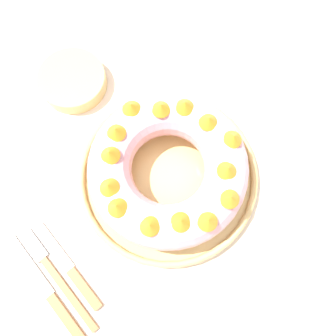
{
  "coord_description": "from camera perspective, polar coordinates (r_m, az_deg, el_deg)",
  "views": [
    {
      "loc": [
        -0.08,
        -0.09,
        1.33
      ],
      "look_at": [
        0.02,
        0.03,
        0.79
      ],
      "focal_mm": 35.0,
      "sensor_mm": 36.0,
      "label": 1
    }
  ],
  "objects": [
    {
      "name": "dining_table",
      "position": [
        0.69,
        0.55,
        -5.78
      ],
      "size": [
        1.42,
        1.23,
        0.73
      ],
      "color": "beige",
      "rests_on": "ground_plane"
    },
    {
      "name": "bundt_cake",
      "position": [
        0.56,
        0.01,
        0.04
      ],
      "size": [
        0.28,
        0.28,
        0.09
      ],
      "color": "#E09EAD",
      "rests_on": "serving_dish"
    },
    {
      "name": "fork",
      "position": [
        0.63,
        -19.38,
        -16.72
      ],
      "size": [
        0.02,
        0.21,
        0.01
      ],
      "rotation": [
        0.0,
        0.0,
        -0.06
      ],
      "color": "#936038",
      "rests_on": "dining_table"
    },
    {
      "name": "serving_dish",
      "position": [
        0.61,
        0.0,
        -1.28
      ],
      "size": [
        0.33,
        0.33,
        0.02
      ],
      "color": "tan",
      "rests_on": "dining_table"
    },
    {
      "name": "ground_plane",
      "position": [
        1.34,
        0.29,
        -10.7
      ],
      "size": [
        8.0,
        8.0,
        0.0
      ],
      "primitive_type": "plane",
      "color": "#4C4742"
    },
    {
      "name": "serving_knife",
      "position": [
        0.64,
        -19.58,
        -20.49
      ],
      "size": [
        0.02,
        0.23,
        0.01
      ],
      "rotation": [
        0.0,
        0.0,
        0.08
      ],
      "color": "#936038",
      "rests_on": "dining_table"
    },
    {
      "name": "side_bowl",
      "position": [
        0.71,
        -15.99,
        14.57
      ],
      "size": [
        0.14,
        0.14,
        0.03
      ],
      "primitive_type": "cylinder",
      "color": "tan",
      "rests_on": "dining_table"
    },
    {
      "name": "cake_knife",
      "position": [
        0.63,
        -16.47,
        -16.84
      ],
      "size": [
        0.02,
        0.19,
        0.01
      ],
      "rotation": [
        0.0,
        0.0,
        0.0
      ],
      "color": "#936038",
      "rests_on": "dining_table"
    }
  ]
}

